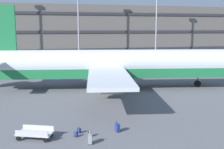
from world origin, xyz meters
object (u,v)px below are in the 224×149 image
object	(u,v)px
suitcase_teal	(117,127)
backpack_orange	(90,134)
backpack_purple	(76,134)
baggage_cart	(35,133)
suitcase_black	(90,139)
backpack_upright	(79,130)
airliner	(110,65)

from	to	relation	value
suitcase_teal	backpack_orange	size ratio (longest dim) A/B	1.59
backpack_purple	baggage_cart	size ratio (longest dim) A/B	0.15
suitcase_black	backpack_purple	distance (m)	1.74
suitcase_teal	backpack_orange	world-z (taller)	suitcase_teal
backpack_upright	backpack_purple	size ratio (longest dim) A/B	1.10
backpack_orange	baggage_cart	world-z (taller)	baggage_cart
backpack_orange	airliner	bearing A→B (deg)	72.21
suitcase_black	backpack_upright	world-z (taller)	suitcase_black
suitcase_teal	backpack_purple	bearing A→B (deg)	-174.15
backpack_orange	backpack_purple	world-z (taller)	backpack_orange
backpack_orange	backpack_upright	size ratio (longest dim) A/B	1.02
backpack_orange	baggage_cart	bearing A→B (deg)	171.91
suitcase_teal	backpack_purple	size ratio (longest dim) A/B	1.79
airliner	suitcase_teal	distance (m)	16.84
airliner	backpack_upright	distance (m)	17.26
suitcase_black	backpack_orange	bearing A→B (deg)	81.42
backpack_upright	backpack_purple	distance (m)	0.83
suitcase_teal	baggage_cart	xyz separation A→B (m)	(-6.32, 0.05, 0.07)
backpack_orange	backpack_purple	size ratio (longest dim) A/B	1.13
backpack_orange	backpack_upright	world-z (taller)	backpack_orange
baggage_cart	suitcase_black	bearing A→B (deg)	-26.39
backpack_upright	baggage_cart	size ratio (longest dim) A/B	0.16
airliner	suitcase_teal	xyz separation A→B (m)	(-3.13, -16.30, -2.80)
backpack_orange	backpack_purple	xyz separation A→B (m)	(-1.03, 0.19, -0.03)
baggage_cart	suitcase_teal	bearing A→B (deg)	-0.44
suitcase_teal	backpack_purple	world-z (taller)	suitcase_teal
backpack_upright	airliner	bearing A→B (deg)	69.00
airliner	baggage_cart	size ratio (longest dim) A/B	11.38
airliner	suitcase_black	distance (m)	19.21
backpack_purple	baggage_cart	bearing A→B (deg)	172.71
airliner	backpack_upright	world-z (taller)	airliner
suitcase_black	suitcase_teal	size ratio (longest dim) A/B	0.98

